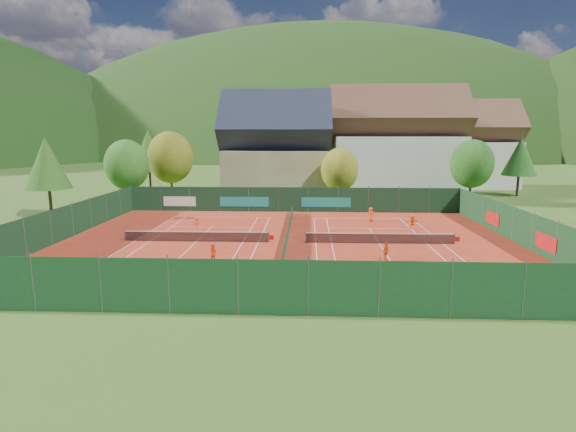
# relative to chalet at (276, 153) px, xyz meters

# --- Properties ---
(ground) EXTENTS (600.00, 600.00, 0.00)m
(ground) POSITION_rel_chalet_xyz_m (3.00, -30.00, -6.64)
(ground) COLOR #33561A
(ground) RESTS_ON ground
(clay_pad) EXTENTS (40.00, 32.00, 0.01)m
(clay_pad) POSITION_rel_chalet_xyz_m (3.00, -30.00, -6.62)
(clay_pad) COLOR #A52A18
(clay_pad) RESTS_ON ground
(court_markings_left) EXTENTS (11.03, 23.83, 0.00)m
(court_markings_left) POSITION_rel_chalet_xyz_m (-5.00, -30.00, -6.61)
(court_markings_left) COLOR white
(court_markings_left) RESTS_ON ground
(court_markings_right) EXTENTS (11.03, 23.83, 0.00)m
(court_markings_right) POSITION_rel_chalet_xyz_m (11.00, -30.00, -6.61)
(court_markings_right) COLOR white
(court_markings_right) RESTS_ON ground
(tennis_net_left) EXTENTS (13.30, 0.10, 1.02)m
(tennis_net_left) POSITION_rel_chalet_xyz_m (-4.85, -30.00, -6.12)
(tennis_net_left) COLOR #59595B
(tennis_net_left) RESTS_ON ground
(tennis_net_right) EXTENTS (13.30, 0.10, 1.02)m
(tennis_net_right) POSITION_rel_chalet_xyz_m (11.15, -30.00, -6.12)
(tennis_net_right) COLOR #59595B
(tennis_net_right) RESTS_ON ground
(court_divider) EXTENTS (0.03, 28.80, 1.00)m
(court_divider) POSITION_rel_chalet_xyz_m (3.00, -30.00, -6.12)
(court_divider) COLOR #163D22
(court_divider) RESTS_ON ground
(fence_north) EXTENTS (40.00, 0.10, 3.00)m
(fence_north) POSITION_rel_chalet_xyz_m (2.54, -14.01, -5.16)
(fence_north) COLOR #12331C
(fence_north) RESTS_ON ground
(fence_south) EXTENTS (40.00, 0.04, 3.00)m
(fence_south) POSITION_rel_chalet_xyz_m (3.00, -46.00, -5.12)
(fence_south) COLOR #163D1E
(fence_south) RESTS_ON ground
(fence_west) EXTENTS (0.04, 32.00, 3.00)m
(fence_west) POSITION_rel_chalet_xyz_m (-17.00, -30.00, -5.12)
(fence_west) COLOR #12331B
(fence_west) RESTS_ON ground
(fence_east) EXTENTS (0.09, 32.00, 3.00)m
(fence_east) POSITION_rel_chalet_xyz_m (23.00, -29.95, -5.14)
(fence_east) COLOR #123318
(fence_east) RESTS_ON ground
(chalet) EXTENTS (16.20, 12.00, 16.00)m
(chalet) POSITION_rel_chalet_xyz_m (0.00, 0.00, 0.00)
(chalet) COLOR #C1B288
(chalet) RESTS_ON ground
(hotel_block_a) EXTENTS (21.60, 11.00, 17.25)m
(hotel_block_a) POSITION_rel_chalet_xyz_m (19.00, 6.00, 0.76)
(hotel_block_a) COLOR silver
(hotel_block_a) RESTS_ON ground
(hotel_block_b) EXTENTS (17.28, 10.00, 15.50)m
(hotel_block_b) POSITION_rel_chalet_xyz_m (33.00, 14.00, -0.01)
(hotel_block_b) COLOR silver
(hotel_block_b) RESTS_ON ground
(tree_west_front) EXTENTS (5.72, 5.72, 8.69)m
(tree_west_front) POSITION_rel_chalet_xyz_m (-19.00, -10.00, -1.23)
(tree_west_front) COLOR #472819
(tree_west_front) RESTS_ON ground
(tree_west_mid) EXTENTS (6.44, 6.44, 9.78)m
(tree_west_mid) POSITION_rel_chalet_xyz_m (-15.00, -4.00, -0.56)
(tree_west_mid) COLOR #422D17
(tree_west_mid) RESTS_ON ground
(tree_west_back) EXTENTS (5.60, 5.60, 10.00)m
(tree_west_back) POSITION_rel_chalet_xyz_m (-21.00, 4.00, 0.11)
(tree_west_back) COLOR #463119
(tree_west_back) RESTS_ON ground
(tree_center) EXTENTS (5.01, 5.01, 7.60)m
(tree_center) POSITION_rel_chalet_xyz_m (9.00, -8.00, -1.91)
(tree_center) COLOR #4C2C1B
(tree_center) RESTS_ON ground
(tree_east_front) EXTENTS (5.72, 5.72, 8.69)m
(tree_east_front) POSITION_rel_chalet_xyz_m (27.00, -6.00, -1.23)
(tree_east_front) COLOR #4C2F1B
(tree_east_front) RESTS_ON ground
(tree_east_mid) EXTENTS (5.04, 5.04, 9.00)m
(tree_east_mid) POSITION_rel_chalet_xyz_m (37.00, 2.00, -0.56)
(tree_east_mid) COLOR #432618
(tree_east_mid) RESTS_ON ground
(tree_west_side) EXTENTS (5.04, 5.04, 9.00)m
(tree_west_side) POSITION_rel_chalet_xyz_m (-25.00, -18.00, -0.56)
(tree_west_side) COLOR #4C2D1B
(tree_west_side) RESTS_ON ground
(tree_east_back) EXTENTS (7.15, 7.15, 10.86)m
(tree_east_back) POSITION_rel_chalet_xyz_m (29.00, 10.00, 0.12)
(tree_east_back) COLOR #462C19
(tree_east_back) RESTS_ON ground
(mountain_backdrop) EXTENTS (820.00, 530.00, 242.00)m
(mountain_backdrop) POSITION_rel_chalet_xyz_m (31.54, 203.48, -46.26)
(mountain_backdrop) COLOR black
(mountain_backdrop) RESTS_ON ground
(ball_hopper) EXTENTS (0.34, 0.34, 0.80)m
(ball_hopper) POSITION_rel_chalet_xyz_m (13.69, -40.12, -6.07)
(ball_hopper) COLOR slate
(ball_hopper) RESTS_ON ground
(loose_ball_0) EXTENTS (0.07, 0.07, 0.07)m
(loose_ball_0) POSITION_rel_chalet_xyz_m (-6.89, -37.13, -6.59)
(loose_ball_0) COLOR #CCD833
(loose_ball_0) RESTS_ON ground
(loose_ball_1) EXTENTS (0.07, 0.07, 0.07)m
(loose_ball_1) POSITION_rel_chalet_xyz_m (6.38, -41.85, -6.59)
(loose_ball_1) COLOR #CCD833
(loose_ball_1) RESTS_ON ground
(loose_ball_2) EXTENTS (0.07, 0.07, 0.07)m
(loose_ball_2) POSITION_rel_chalet_xyz_m (4.13, -24.63, -6.59)
(loose_ball_2) COLOR #CCD833
(loose_ball_2) RESTS_ON ground
(loose_ball_3) EXTENTS (0.07, 0.07, 0.07)m
(loose_ball_3) POSITION_rel_chalet_xyz_m (1.56, -21.40, -6.59)
(loose_ball_3) COLOR #CCD833
(loose_ball_3) RESTS_ON ground
(loose_ball_4) EXTENTS (0.07, 0.07, 0.07)m
(loose_ball_4) POSITION_rel_chalet_xyz_m (14.80, -31.24, -6.59)
(loose_ball_4) COLOR #CCD833
(loose_ball_4) RESTS_ON ground
(player_left_near) EXTENTS (0.48, 0.32, 1.29)m
(player_left_near) POSITION_rel_chalet_xyz_m (-6.26, -39.77, -5.98)
(player_left_near) COLOR #EA4814
(player_left_near) RESTS_ON ground
(player_left_mid) EXTENTS (0.81, 0.71, 1.41)m
(player_left_mid) POSITION_rel_chalet_xyz_m (-2.14, -36.48, -5.92)
(player_left_mid) COLOR #FF5016
(player_left_mid) RESTS_ON ground
(player_left_far) EXTENTS (0.81, 0.53, 1.18)m
(player_left_far) POSITION_rel_chalet_xyz_m (-6.29, -24.61, -6.04)
(player_left_far) COLOR #F85216
(player_left_far) RESTS_ON ground
(player_right_near) EXTENTS (0.76, 0.85, 1.39)m
(player_right_near) POSITION_rel_chalet_xyz_m (10.65, -35.31, -5.93)
(player_right_near) COLOR #CB4912
(player_right_near) RESTS_ON ground
(player_right_far_a) EXTENTS (0.82, 0.60, 1.53)m
(player_right_far_a) POSITION_rel_chalet_xyz_m (11.64, -19.77, -5.86)
(player_right_far_a) COLOR #EC5314
(player_right_far_a) RESTS_ON ground
(player_right_far_b) EXTENTS (1.27, 0.44, 1.35)m
(player_right_far_b) POSITION_rel_chalet_xyz_m (15.25, -23.52, -5.95)
(player_right_far_b) COLOR #FE6016
(player_right_far_b) RESTS_ON ground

